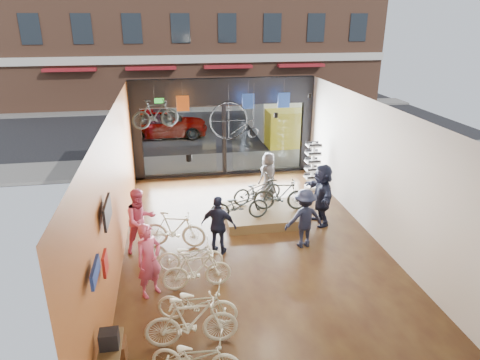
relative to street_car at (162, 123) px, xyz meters
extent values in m
cube|color=black|center=(2.43, -12.00, -0.80)|extent=(7.00, 12.00, 0.04)
cube|color=black|center=(2.43, -12.00, 3.04)|extent=(7.00, 12.00, 0.04)
cube|color=#AF6332|center=(-1.09, -12.00, 1.12)|extent=(0.04, 12.00, 3.80)
cube|color=beige|center=(5.95, -12.00, 1.12)|extent=(0.04, 12.00, 3.80)
cube|color=beige|center=(2.43, -18.02, 1.12)|extent=(7.00, 0.04, 3.80)
cube|color=#198C26|center=(0.03, -6.12, 2.27)|extent=(0.35, 0.06, 0.18)
cube|color=black|center=(2.43, 3.00, -0.79)|extent=(30.00, 18.00, 0.02)
cube|color=slate|center=(2.43, -4.80, -0.72)|extent=(30.00, 2.40, 0.12)
cube|color=slate|center=(2.43, 7.00, -0.72)|extent=(30.00, 2.00, 0.12)
imported|color=gray|center=(0.00, 0.00, 0.00)|extent=(4.59, 1.85, 1.56)
imported|color=beige|center=(0.55, -16.16, -0.36)|extent=(1.68, 0.97, 0.84)
imported|color=beige|center=(0.52, -15.38, -0.24)|extent=(1.81, 0.55, 1.08)
imported|color=beige|center=(0.68, -14.72, -0.34)|extent=(1.79, 1.05, 0.89)
imported|color=beige|center=(0.75, -13.55, -0.30)|extent=(1.65, 0.56, 0.97)
imported|color=beige|center=(0.66, -12.78, -0.36)|extent=(1.64, 0.67, 0.84)
imported|color=beige|center=(0.31, -11.51, -0.27)|extent=(1.78, 0.93, 1.03)
cube|color=brown|center=(3.06, -10.32, -0.63)|extent=(2.40, 1.80, 0.30)
imported|color=black|center=(2.21, -10.78, -0.02)|extent=(1.81, 0.76, 0.93)
imported|color=black|center=(3.60, -10.31, 0.02)|extent=(1.74, 0.76, 1.01)
imported|color=black|center=(3.00, -9.64, -0.04)|extent=(1.78, 1.02, 0.88)
imported|color=#CC4C72|center=(-0.29, -13.61, 0.10)|extent=(0.76, 0.73, 1.76)
imported|color=#CC4C72|center=(-0.57, -11.58, 0.11)|extent=(1.08, 1.00, 1.78)
imported|color=#161C33|center=(1.45, -12.08, 0.04)|extent=(1.04, 0.77, 1.64)
imported|color=#161C33|center=(3.79, -12.08, 0.05)|extent=(1.15, 0.74, 1.67)
imported|color=#3F3F44|center=(3.63, -8.46, 0.01)|extent=(0.92, 0.84, 1.58)
imported|color=#161C33|center=(4.73, -10.82, 0.17)|extent=(0.58, 1.77, 1.90)
imported|color=black|center=(-0.09, -7.80, 2.14)|extent=(1.64, 0.89, 0.95)
cube|color=#CC5919|center=(0.86, -6.80, 2.27)|extent=(0.45, 0.03, 0.55)
cube|color=#1E3F99|center=(3.23, -6.80, 2.27)|extent=(0.45, 0.03, 0.55)
cube|color=#1E3F99|center=(4.56, -6.80, 2.27)|extent=(0.45, 0.03, 0.55)
camera|label=1|loc=(0.32, -22.05, 5.18)|focal=32.00mm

